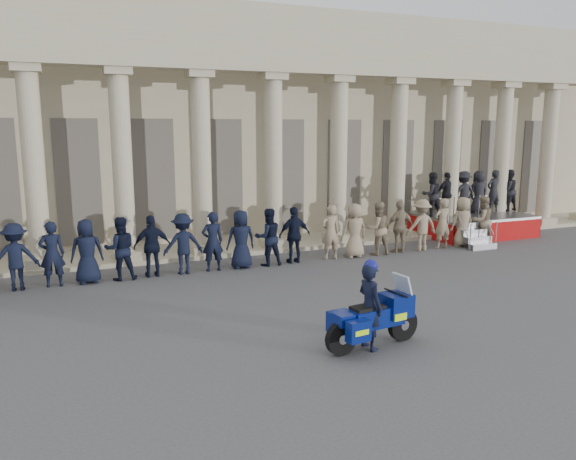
% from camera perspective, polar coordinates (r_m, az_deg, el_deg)
% --- Properties ---
extents(ground, '(90.00, 90.00, 0.00)m').
position_cam_1_polar(ground, '(13.04, 5.90, -9.61)').
color(ground, '#434346').
rests_on(ground, ground).
extents(building, '(40.00, 12.50, 9.00)m').
position_cam_1_polar(building, '(26.17, -9.59, 10.43)').
color(building, tan).
rests_on(building, ground).
extents(officer_rank, '(22.72, 0.71, 1.88)m').
position_cam_1_polar(officer_rank, '(17.56, -8.96, -1.26)').
color(officer_rank, black).
rests_on(officer_rank, ground).
extents(reviewing_stand, '(4.87, 4.14, 2.66)m').
position_cam_1_polar(reviewing_stand, '(24.51, 18.04, 2.98)').
color(reviewing_stand, gray).
rests_on(reviewing_stand, ground).
extents(motorcycle, '(2.27, 1.00, 1.46)m').
position_cam_1_polar(motorcycle, '(11.69, 8.75, -8.80)').
color(motorcycle, black).
rests_on(motorcycle, ground).
extents(rider, '(0.51, 0.70, 1.87)m').
position_cam_1_polar(rider, '(11.52, 8.31, -7.52)').
color(rider, black).
rests_on(rider, ground).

